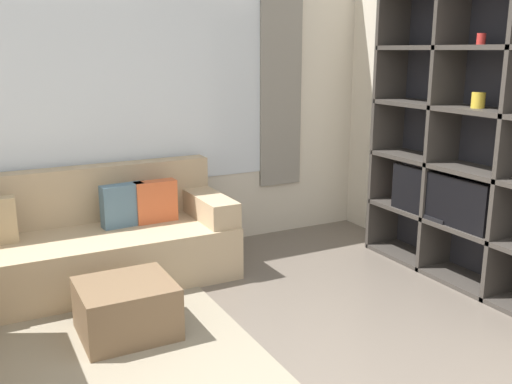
{
  "coord_description": "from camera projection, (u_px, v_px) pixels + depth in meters",
  "views": [
    {
      "loc": [
        -1.33,
        -1.58,
        1.79
      ],
      "look_at": [
        0.41,
        1.77,
        0.85
      ],
      "focal_mm": 40.0,
      "sensor_mm": 36.0,
      "label": 1
    }
  ],
  "objects": [
    {
      "name": "wall_back",
      "position": [
        134.0,
        102.0,
        4.86
      ],
      "size": [
        5.73,
        0.11,
        2.7
      ],
      "color": "beige",
      "rests_on": "ground_plane"
    },
    {
      "name": "area_rug",
      "position": [
        58.0,
        347.0,
        3.53
      ],
      "size": [
        2.23,
        2.32,
        0.01
      ],
      "primitive_type": "cube",
      "color": "gray",
      "rests_on": "ground_plane"
    },
    {
      "name": "ottoman",
      "position": [
        126.0,
        309.0,
        3.65
      ],
      "size": [
        0.59,
        0.54,
        0.36
      ],
      "color": "brown",
      "rests_on": "ground_plane"
    },
    {
      "name": "couch_main",
      "position": [
        90.0,
        244.0,
        4.46
      ],
      "size": [
        2.19,
        0.89,
        0.88
      ],
      "color": "tan",
      "rests_on": "ground_plane"
    },
    {
      "name": "wall_right",
      "position": [
        479.0,
        108.0,
        4.48
      ],
      "size": [
        0.07,
        4.42,
        2.7
      ],
      "primitive_type": "cube",
      "color": "beige",
      "rests_on": "ground_plane"
    },
    {
      "name": "shelving_unit",
      "position": [
        479.0,
        143.0,
        4.28
      ],
      "size": [
        0.37,
        2.04,
        2.26
      ],
      "color": "#232328",
      "rests_on": "ground_plane"
    }
  ]
}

